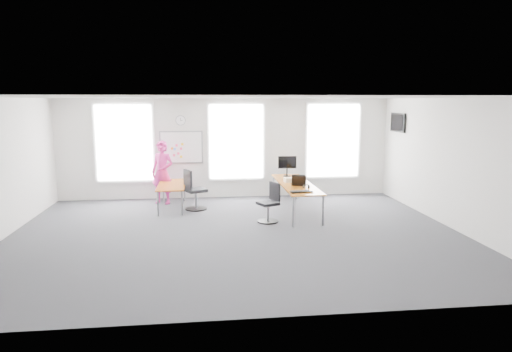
{
  "coord_description": "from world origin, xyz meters",
  "views": [
    {
      "loc": [
        -0.71,
        -9.77,
        2.93
      ],
      "look_at": [
        0.57,
        1.2,
        1.1
      ],
      "focal_mm": 32.0,
      "sensor_mm": 36.0,
      "label": 1
    }
  ],
  "objects": [
    {
      "name": "floor",
      "position": [
        0.0,
        0.0,
        0.0
      ],
      "size": [
        10.0,
        10.0,
        0.0
      ],
      "primitive_type": "plane",
      "color": "#29292E",
      "rests_on": "ground"
    },
    {
      "name": "chair_left",
      "position": [
        -0.98,
        2.43,
        0.48
      ],
      "size": [
        0.66,
        0.66,
        1.1
      ],
      "rotation": [
        0.0,
        0.0,
        1.99
      ],
      "color": "black",
      "rests_on": "ground"
    },
    {
      "name": "mouse",
      "position": [
        1.86,
        0.7,
        0.78
      ],
      "size": [
        0.1,
        0.13,
        0.04
      ],
      "primitive_type": "ellipsoid",
      "rotation": [
        0.0,
        0.0,
        -0.33
      ],
      "color": "black",
      "rests_on": "desk_right"
    },
    {
      "name": "desk_left",
      "position": [
        -1.57,
        2.68,
        0.61
      ],
      "size": [
        0.73,
        1.83,
        0.67
      ],
      "color": "#AF671A",
      "rests_on": "ground"
    },
    {
      "name": "tv",
      "position": [
        4.95,
        3.0,
        2.3
      ],
      "size": [
        0.06,
        0.9,
        0.55
      ],
      "primitive_type": "cube",
      "color": "black",
      "rests_on": "wall_right"
    },
    {
      "name": "wall_front",
      "position": [
        0.0,
        -4.0,
        1.5
      ],
      "size": [
        10.0,
        0.0,
        10.0
      ],
      "primitive_type": "plane",
      "rotation": [
        -1.57,
        0.0,
        0.0
      ],
      "color": "silver",
      "rests_on": "ground"
    },
    {
      "name": "person",
      "position": [
        -1.87,
        3.3,
        0.9
      ],
      "size": [
        0.78,
        0.67,
        1.81
      ],
      "primitive_type": "imported",
      "rotation": [
        0.0,
        0.0,
        -0.43
      ],
      "color": "#C62881",
      "rests_on": "ground"
    },
    {
      "name": "chair_right",
      "position": [
        0.89,
        0.96,
        0.42
      ],
      "size": [
        0.58,
        0.58,
        0.96
      ],
      "rotation": [
        0.0,
        0.0,
        -1.14
      ],
      "color": "black",
      "rests_on": "ground"
    },
    {
      "name": "lens_cap",
      "position": [
        1.82,
        1.05,
        0.76
      ],
      "size": [
        0.07,
        0.07,
        0.01
      ],
      "primitive_type": "cylinder",
      "rotation": [
        0.0,
        0.0,
        -0.18
      ],
      "color": "black",
      "rests_on": "desk_right"
    },
    {
      "name": "wall_right",
      "position": [
        5.0,
        0.0,
        1.5
      ],
      "size": [
        0.0,
        10.0,
        10.0
      ],
      "primitive_type": "plane",
      "rotation": [
        1.57,
        0.0,
        -1.57
      ],
      "color": "silver",
      "rests_on": "ground"
    },
    {
      "name": "window_mid",
      "position": [
        0.3,
        3.97,
        1.7
      ],
      "size": [
        1.6,
        0.06,
        2.2
      ],
      "primitive_type": "cube",
      "color": "silver",
      "rests_on": "wall_back"
    },
    {
      "name": "laptop_sleeve",
      "position": [
        1.72,
        1.55,
        0.9
      ],
      "size": [
        0.36,
        0.28,
        0.29
      ],
      "rotation": [
        0.0,
        0.0,
        -0.27
      ],
      "color": "black",
      "rests_on": "desk_right"
    },
    {
      "name": "monitor",
      "position": [
        1.7,
        3.06,
        1.11
      ],
      "size": [
        0.53,
        0.22,
        0.59
      ],
      "rotation": [
        0.0,
        0.0,
        -0.03
      ],
      "color": "black",
      "rests_on": "desk_right"
    },
    {
      "name": "desk_right",
      "position": [
        1.72,
        1.94,
        0.71
      ],
      "size": [
        0.83,
        3.12,
        0.76
      ],
      "color": "#AF671A",
      "rests_on": "ground"
    },
    {
      "name": "paper_stack",
      "position": [
        1.63,
        2.16,
        0.82
      ],
      "size": [
        0.36,
        0.28,
        0.12
      ],
      "primitive_type": "cube",
      "rotation": [
        0.0,
        0.0,
        0.08
      ],
      "color": "beige",
      "rests_on": "desk_right"
    },
    {
      "name": "window_left",
      "position": [
        -3.0,
        3.97,
        1.7
      ],
      "size": [
        1.6,
        0.06,
        2.2
      ],
      "primitive_type": "cube",
      "color": "silver",
      "rests_on": "wall_back"
    },
    {
      "name": "window_right",
      "position": [
        3.3,
        3.97,
        1.7
      ],
      "size": [
        1.6,
        0.06,
        2.2
      ],
      "primitive_type": "cube",
      "color": "silver",
      "rests_on": "wall_back"
    },
    {
      "name": "keyboard",
      "position": [
        1.59,
        0.75,
        0.77
      ],
      "size": [
        0.52,
        0.29,
        0.02
      ],
      "primitive_type": "cube",
      "rotation": [
        0.0,
        0.0,
        0.25
      ],
      "color": "black",
      "rests_on": "desk_right"
    },
    {
      "name": "whiteboard",
      "position": [
        -1.35,
        3.97,
        1.55
      ],
      "size": [
        1.2,
        0.03,
        0.9
      ],
      "primitive_type": "cube",
      "color": "white",
      "rests_on": "wall_back"
    },
    {
      "name": "ceiling",
      "position": [
        0.0,
        0.0,
        3.0
      ],
      "size": [
        10.0,
        10.0,
        0.0
      ],
      "primitive_type": "plane",
      "rotation": [
        3.14,
        0.0,
        0.0
      ],
      "color": "white",
      "rests_on": "ground"
    },
    {
      "name": "wall_back",
      "position": [
        0.0,
        4.0,
        1.5
      ],
      "size": [
        10.0,
        0.0,
        10.0
      ],
      "primitive_type": "plane",
      "rotation": [
        1.57,
        0.0,
        0.0
      ],
      "color": "silver",
      "rests_on": "ground"
    },
    {
      "name": "wall_clock",
      "position": [
        -1.35,
        3.97,
        2.35
      ],
      "size": [
        0.3,
        0.04,
        0.3
      ],
      "primitive_type": "cylinder",
      "rotation": [
        1.57,
        0.0,
        0.0
      ],
      "color": "gray",
      "rests_on": "wall_back"
    },
    {
      "name": "headphones",
      "position": [
        1.84,
        1.22,
        0.8
      ],
      "size": [
        0.17,
        0.09,
        0.1
      ],
      "rotation": [
        0.0,
        0.0,
        0.1
      ],
      "color": "black",
      "rests_on": "desk_right"
    }
  ]
}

